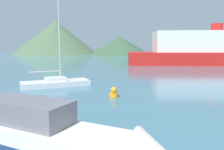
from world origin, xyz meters
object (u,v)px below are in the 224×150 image
at_px(sailboat_inner, 56,82).
at_px(ferry_distant, 216,50).
at_px(buoy_marker, 114,93).
at_px(motorboat_near, 52,134).

xyz_separation_m(sailboat_inner, ferry_distant, (23.77, 28.42, 2.60)).
xyz_separation_m(sailboat_inner, buoy_marker, (5.75, -3.91, -0.07)).
xyz_separation_m(motorboat_near, buoy_marker, (1.39, 8.13, -0.21)).
xyz_separation_m(motorboat_near, sailboat_inner, (-4.36, 12.04, -0.14)).
bearing_deg(motorboat_near, buoy_marker, 100.18).
bearing_deg(sailboat_inner, buoy_marker, -66.02).
distance_m(motorboat_near, ferry_distant, 44.94).
distance_m(sailboat_inner, ferry_distant, 37.14).
height_order(sailboat_inner, buoy_marker, sailboat_inner).
distance_m(ferry_distant, buoy_marker, 37.11).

